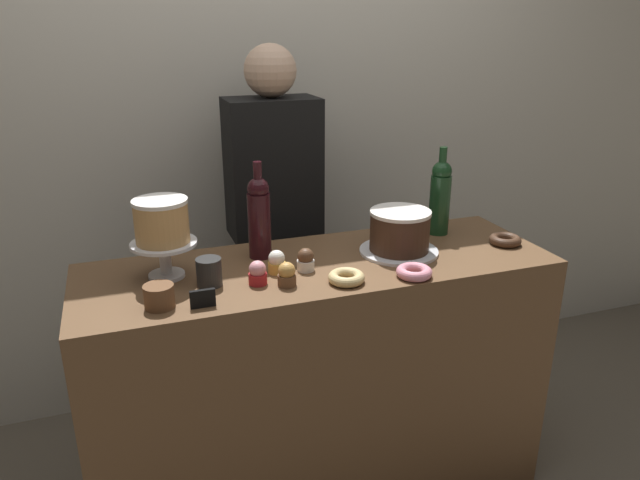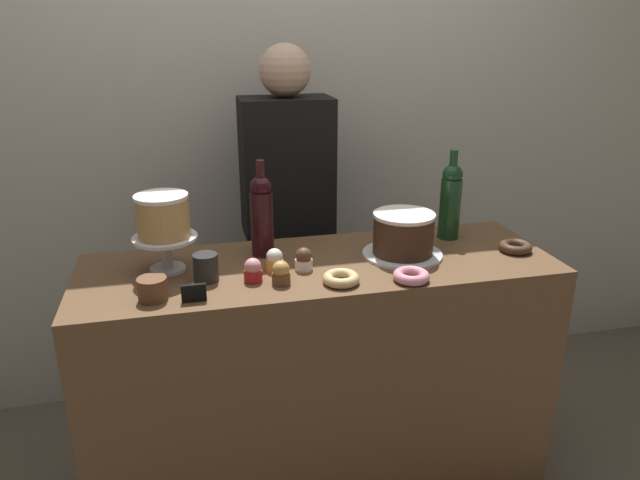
% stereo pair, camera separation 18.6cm
% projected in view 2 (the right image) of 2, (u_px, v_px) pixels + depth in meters
% --- Properties ---
extents(back_wall, '(6.00, 0.05, 2.60)m').
position_uv_depth(back_wall, '(276.00, 113.00, 2.56)').
color(back_wall, beige).
rests_on(back_wall, ground_plane).
extents(display_counter, '(1.56, 0.52, 0.93)m').
position_uv_depth(display_counter, '(320.00, 383.00, 2.09)').
color(display_counter, brown).
rests_on(display_counter, ground_plane).
extents(cake_stand_pedestal, '(0.20, 0.20, 0.12)m').
position_uv_depth(cake_stand_pedestal, '(166.00, 247.00, 1.84)').
color(cake_stand_pedestal, silver).
rests_on(cake_stand_pedestal, display_counter).
extents(white_layer_cake, '(0.16, 0.16, 0.13)m').
position_uv_depth(white_layer_cake, '(163.00, 216.00, 1.80)').
color(white_layer_cake, tan).
rests_on(white_layer_cake, cake_stand_pedestal).
extents(silver_serving_platter, '(0.27, 0.27, 0.01)m').
position_uv_depth(silver_serving_platter, '(402.00, 254.00, 1.99)').
color(silver_serving_platter, white).
rests_on(silver_serving_platter, display_counter).
extents(chocolate_round_cake, '(0.21, 0.21, 0.14)m').
position_uv_depth(chocolate_round_cake, '(404.00, 233.00, 1.96)').
color(chocolate_round_cake, '#3D2619').
rests_on(chocolate_round_cake, silver_serving_platter).
extents(wine_bottle_green, '(0.08, 0.08, 0.33)m').
position_uv_depth(wine_bottle_green, '(451.00, 200.00, 2.11)').
color(wine_bottle_green, '#193D1E').
rests_on(wine_bottle_green, display_counter).
extents(wine_bottle_dark_red, '(0.08, 0.08, 0.33)m').
position_uv_depth(wine_bottle_dark_red, '(262.00, 214.00, 1.95)').
color(wine_bottle_dark_red, black).
rests_on(wine_bottle_dark_red, display_counter).
extents(cupcake_vanilla, '(0.06, 0.06, 0.07)m').
position_uv_depth(cupcake_vanilla, '(275.00, 260.00, 1.85)').
color(cupcake_vanilla, gold).
rests_on(cupcake_vanilla, display_counter).
extents(cupcake_strawberry, '(0.06, 0.06, 0.07)m').
position_uv_depth(cupcake_strawberry, '(253.00, 271.00, 1.78)').
color(cupcake_strawberry, red).
rests_on(cupcake_strawberry, display_counter).
extents(cupcake_chocolate, '(0.06, 0.06, 0.07)m').
position_uv_depth(cupcake_chocolate, '(304.00, 259.00, 1.86)').
color(cupcake_chocolate, white).
rests_on(cupcake_chocolate, display_counter).
extents(cupcake_caramel, '(0.06, 0.06, 0.07)m').
position_uv_depth(cupcake_caramel, '(281.00, 273.00, 1.76)').
color(cupcake_caramel, brown).
rests_on(cupcake_caramel, display_counter).
extents(donut_glazed, '(0.11, 0.11, 0.03)m').
position_uv_depth(donut_glazed, '(341.00, 278.00, 1.77)').
color(donut_glazed, '#E0C17F').
rests_on(donut_glazed, display_counter).
extents(donut_chocolate, '(0.11, 0.11, 0.03)m').
position_uv_depth(donut_chocolate, '(515.00, 247.00, 2.02)').
color(donut_chocolate, '#472D1E').
rests_on(donut_chocolate, display_counter).
extents(donut_pink, '(0.11, 0.11, 0.03)m').
position_uv_depth(donut_pink, '(411.00, 276.00, 1.79)').
color(donut_pink, pink).
rests_on(donut_pink, display_counter).
extents(cookie_stack, '(0.08, 0.08, 0.07)m').
position_uv_depth(cookie_stack, '(153.00, 289.00, 1.66)').
color(cookie_stack, brown).
rests_on(cookie_stack, display_counter).
extents(price_sign_chalkboard, '(0.07, 0.01, 0.05)m').
position_uv_depth(price_sign_chalkboard, '(194.00, 293.00, 1.65)').
color(price_sign_chalkboard, black).
rests_on(price_sign_chalkboard, display_counter).
extents(coffee_cup_ceramic, '(0.08, 0.08, 0.08)m').
position_uv_depth(coffee_cup_ceramic, '(206.00, 267.00, 1.78)').
color(coffee_cup_ceramic, '#282828').
rests_on(coffee_cup_ceramic, display_counter).
extents(barista_figure, '(0.36, 0.22, 1.60)m').
position_uv_depth(barista_figure, '(288.00, 235.00, 2.45)').
color(barista_figure, black).
rests_on(barista_figure, ground_plane).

